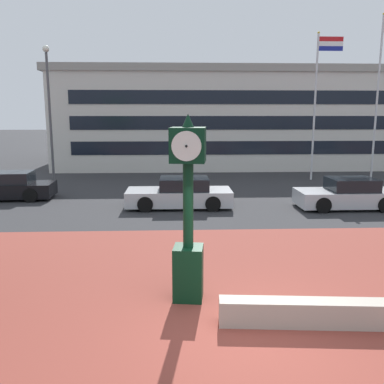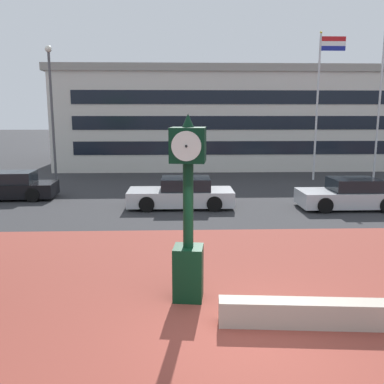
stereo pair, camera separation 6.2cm
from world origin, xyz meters
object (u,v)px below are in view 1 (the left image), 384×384
object	(u,v)px
street_clock	(188,214)
flagpole_secondary	(380,88)
car_street_distant	(180,194)
civic_building	(258,118)
car_street_near	(6,187)
car_street_far	(347,195)
street_lamp_post	(49,103)
flagpole_primary	(318,96)

from	to	relation	value
street_clock	flagpole_secondary	xyz separation A→B (m)	(11.83, 16.22, 3.57)
car_street_distant	civic_building	world-z (taller)	civic_building
car_street_distant	car_street_near	bearing A→B (deg)	76.20
street_clock	civic_building	size ratio (longest dim) A/B	0.13
street_clock	car_street_near	xyz separation A→B (m)	(-8.13, 11.05, -1.30)
car_street_far	street_lamp_post	size ratio (longest dim) A/B	0.55
car_street_near	flagpole_secondary	xyz separation A→B (m)	(19.96, 5.17, 4.87)
street_clock	car_street_distant	xyz separation A→B (m)	(-0.03, 8.99, -1.30)
car_street_distant	flagpole_primary	xyz separation A→B (m)	(8.18, 7.23, 4.36)
civic_building	street_lamp_post	size ratio (longest dim) A/B	4.19
car_street_near	civic_building	bearing A→B (deg)	-46.89
flagpole_secondary	civic_building	xyz separation A→B (m)	(-5.09, 10.29, -1.84)
car_street_distant	car_street_far	bearing A→B (deg)	-93.46
car_street_far	flagpole_primary	world-z (taller)	flagpole_primary
street_clock	car_street_far	distance (m)	11.11
flagpole_secondary	car_street_near	bearing A→B (deg)	-165.47
civic_building	flagpole_primary	bearing A→B (deg)	-82.22
flagpole_secondary	street_clock	bearing A→B (deg)	-126.11
street_clock	car_street_distant	bearing A→B (deg)	97.37
street_clock	flagpole_secondary	world-z (taller)	flagpole_secondary
car_street_far	flagpole_secondary	world-z (taller)	flagpole_secondary
car_street_distant	civic_building	xyz separation A→B (m)	(6.77, 17.52, 3.03)
car_street_near	car_street_distant	world-z (taller)	same
street_clock	civic_building	distance (m)	27.41
street_clock	car_street_near	world-z (taller)	street_clock
flagpole_primary	car_street_far	bearing A→B (deg)	-98.36
car_street_distant	civic_building	size ratio (longest dim) A/B	0.14
flagpole_primary	civic_building	world-z (taller)	flagpole_primary
car_street_far	car_street_distant	bearing A→B (deg)	85.96
car_street_far	civic_building	xyz separation A→B (m)	(-0.27, 18.00, 3.03)
street_clock	car_street_distant	distance (m)	9.09
flagpole_primary	flagpole_secondary	distance (m)	3.72
civic_building	street_lamp_post	bearing A→B (deg)	-140.15
car_street_near	flagpole_secondary	world-z (taller)	flagpole_secondary
flagpole_primary	flagpole_secondary	xyz separation A→B (m)	(3.68, 0.00, 0.51)
street_clock	street_lamp_post	size ratio (longest dim) A/B	0.52
car_street_far	civic_building	bearing A→B (deg)	0.74
civic_building	street_clock	bearing A→B (deg)	-104.27
street_clock	flagpole_primary	xyz separation A→B (m)	(8.15, 16.22, 3.06)
car_street_near	car_street_far	xyz separation A→B (m)	(15.14, -2.54, -0.00)
car_street_distant	street_clock	bearing A→B (deg)	-179.37
street_clock	car_street_far	xyz separation A→B (m)	(7.02, 8.51, -1.31)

